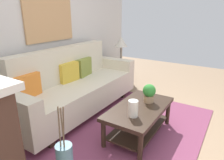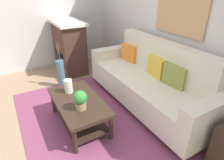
% 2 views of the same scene
% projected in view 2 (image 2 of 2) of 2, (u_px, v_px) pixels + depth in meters
% --- Properties ---
extents(ground_plane, '(8.96, 8.96, 0.00)m').
position_uv_depth(ground_plane, '(58.00, 131.00, 2.77)').
color(ground_plane, '#9E7F60').
extents(wall_back, '(4.96, 0.10, 2.70)m').
position_uv_depth(wall_back, '(177.00, 21.00, 3.07)').
color(wall_back, silver).
rests_on(wall_back, ground_plane).
extents(wall_left, '(0.10, 5.03, 2.70)m').
position_uv_depth(wall_left, '(42.00, 9.00, 4.33)').
color(wall_left, silver).
rests_on(wall_left, ground_plane).
extents(area_rug, '(2.72, 1.93, 0.01)m').
position_uv_depth(area_rug, '(90.00, 119.00, 2.99)').
color(area_rug, '#843D5B').
rests_on(area_rug, ground_plane).
extents(couch, '(2.45, 0.84, 1.08)m').
position_uv_depth(couch, '(149.00, 82.00, 3.18)').
color(couch, beige).
rests_on(couch, ground_plane).
extents(throw_pillow_orange, '(0.37, 0.17, 0.32)m').
position_uv_depth(throw_pillow_orange, '(130.00, 53.00, 3.72)').
color(throw_pillow_orange, orange).
rests_on(throw_pillow_orange, couch).
extents(throw_pillow_mustard, '(0.37, 0.15, 0.32)m').
position_uv_depth(throw_pillow_mustard, '(157.00, 67.00, 3.12)').
color(throw_pillow_mustard, gold).
rests_on(throw_pillow_mustard, couch).
extents(throw_pillow_olive, '(0.37, 0.17, 0.32)m').
position_uv_depth(throw_pillow_olive, '(175.00, 76.00, 2.82)').
color(throw_pillow_olive, olive).
rests_on(throw_pillow_olive, couch).
extents(coffee_table, '(1.10, 0.60, 0.43)m').
position_uv_depth(coffee_table, '(79.00, 107.00, 2.76)').
color(coffee_table, '#332319').
rests_on(coffee_table, ground_plane).
extents(tabletop_vase, '(0.12, 0.12, 0.21)m').
position_uv_depth(tabletop_vase, '(68.00, 86.00, 2.85)').
color(tabletop_vase, white).
rests_on(tabletop_vase, coffee_table).
extents(potted_plant_tabletop, '(0.18, 0.18, 0.26)m').
position_uv_depth(potted_plant_tabletop, '(80.00, 100.00, 2.46)').
color(potted_plant_tabletop, tan).
rests_on(potted_plant_tabletop, coffee_table).
extents(fireplace, '(1.02, 0.58, 1.16)m').
position_uv_depth(fireplace, '(69.00, 47.00, 4.38)').
color(fireplace, '#472D23').
rests_on(fireplace, ground_plane).
extents(floor_vase, '(0.15, 0.15, 0.57)m').
position_uv_depth(floor_vase, '(61.00, 74.00, 3.80)').
color(floor_vase, slate).
rests_on(floor_vase, ground_plane).
extents(floor_vase_branch_a, '(0.02, 0.05, 0.36)m').
position_uv_depth(floor_vase_branch_a, '(58.00, 52.00, 3.57)').
color(floor_vase_branch_a, brown).
rests_on(floor_vase_branch_a, floor_vase).
extents(floor_vase_branch_b, '(0.02, 0.02, 0.36)m').
position_uv_depth(floor_vase_branch_b, '(59.00, 51.00, 3.60)').
color(floor_vase_branch_b, brown).
rests_on(floor_vase_branch_b, floor_vase).
extents(floor_vase_branch_c, '(0.01, 0.02, 0.36)m').
position_uv_depth(floor_vase_branch_c, '(57.00, 52.00, 3.58)').
color(floor_vase_branch_c, brown).
rests_on(floor_vase_branch_c, floor_vase).
extents(framed_painting, '(0.96, 0.03, 0.77)m').
position_uv_depth(framed_painting, '(181.00, 8.00, 2.87)').
color(framed_painting, tan).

